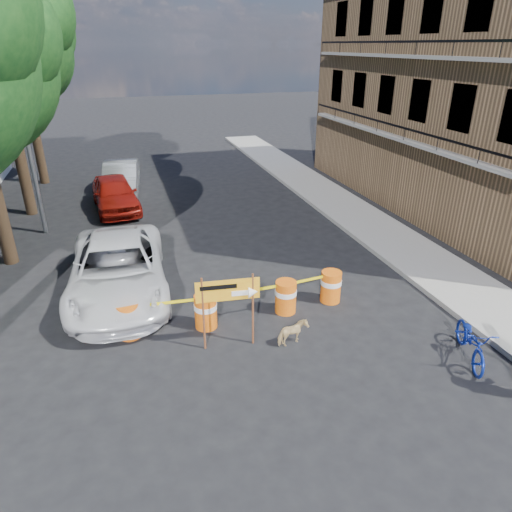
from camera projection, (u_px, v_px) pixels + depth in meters
ground at (275, 348)px, 10.83m from camera, size 120.00×120.00×0.00m
sidewalk_east at (375, 229)px, 17.64m from camera, size 2.40×40.00×0.15m
apartment_building at (493, 60)px, 18.41m from camera, size 8.00×16.00×12.00m
tree_far at (21, 52)px, 21.18m from camera, size 5.04×4.80×8.84m
streetlamp at (23, 114)px, 15.66m from camera, size 1.25×0.18×8.00m
barrel_far_left at (129, 319)px, 11.10m from camera, size 0.58×0.58×0.90m
barrel_mid_left at (206, 311)px, 11.47m from camera, size 0.58×0.58×0.90m
barrel_mid_right at (286, 296)px, 12.13m from camera, size 0.58×0.58×0.90m
barrel_far_right at (331, 286)px, 12.65m from camera, size 0.58×0.58×0.90m
detour_sign at (236, 295)px, 10.37m from camera, size 1.46×0.32×1.88m
bicycle at (475, 325)px, 10.09m from camera, size 0.97×1.14×1.84m
dog at (293, 333)px, 10.85m from camera, size 0.80×0.52×0.63m
suv_white at (118, 269)px, 12.86m from camera, size 2.88×5.80×1.58m
sedan_red at (115, 193)px, 19.61m from camera, size 2.15×4.45×1.46m
sedan_silver at (121, 178)px, 21.93m from camera, size 1.99×4.61×1.47m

